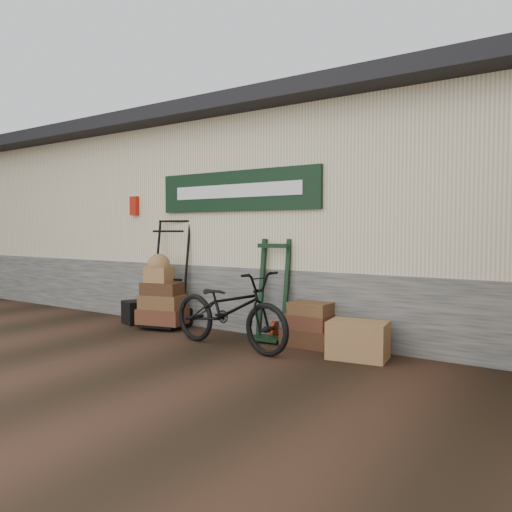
{
  "coord_description": "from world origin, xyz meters",
  "views": [
    {
      "loc": [
        3.76,
        -4.54,
        1.42
      ],
      "look_at": [
        0.08,
        0.9,
        1.07
      ],
      "focal_mm": 35.0,
      "sensor_mm": 36.0,
      "label": 1
    }
  ],
  "objects_px": {
    "green_barrow": "(272,290)",
    "suitcase_stack": "(308,324)",
    "porter_trolley": "(168,272)",
    "bicycle": "(229,305)",
    "wicker_hamper": "(358,340)",
    "black_trunk": "(135,312)"
  },
  "relations": [
    {
      "from": "suitcase_stack",
      "to": "bicycle",
      "type": "height_order",
      "value": "bicycle"
    },
    {
      "from": "green_barrow",
      "to": "bicycle",
      "type": "bearing_deg",
      "value": -110.09
    },
    {
      "from": "wicker_hamper",
      "to": "suitcase_stack",
      "type": "bearing_deg",
      "value": 162.41
    },
    {
      "from": "porter_trolley",
      "to": "green_barrow",
      "type": "bearing_deg",
      "value": -11.07
    },
    {
      "from": "black_trunk",
      "to": "green_barrow",
      "type": "bearing_deg",
      "value": 5.59
    },
    {
      "from": "bicycle",
      "to": "porter_trolley",
      "type": "bearing_deg",
      "value": 75.99
    },
    {
      "from": "porter_trolley",
      "to": "bicycle",
      "type": "distance_m",
      "value": 1.68
    },
    {
      "from": "wicker_hamper",
      "to": "porter_trolley",
      "type": "bearing_deg",
      "value": 176.7
    },
    {
      "from": "suitcase_stack",
      "to": "wicker_hamper",
      "type": "bearing_deg",
      "value": -17.59
    },
    {
      "from": "green_barrow",
      "to": "suitcase_stack",
      "type": "relative_size",
      "value": 2.1
    },
    {
      "from": "porter_trolley",
      "to": "suitcase_stack",
      "type": "distance_m",
      "value": 2.34
    },
    {
      "from": "porter_trolley",
      "to": "bicycle",
      "type": "bearing_deg",
      "value": -34.4
    },
    {
      "from": "black_trunk",
      "to": "suitcase_stack",
      "type": "bearing_deg",
      "value": 3.9
    },
    {
      "from": "bicycle",
      "to": "green_barrow",
      "type": "bearing_deg",
      "value": -9.24
    },
    {
      "from": "green_barrow",
      "to": "suitcase_stack",
      "type": "height_order",
      "value": "green_barrow"
    },
    {
      "from": "wicker_hamper",
      "to": "black_trunk",
      "type": "xyz_separation_m",
      "value": [
        -3.6,
        0.04,
        -0.03
      ]
    },
    {
      "from": "porter_trolley",
      "to": "wicker_hamper",
      "type": "relative_size",
      "value": 2.52
    },
    {
      "from": "porter_trolley",
      "to": "black_trunk",
      "type": "xyz_separation_m",
      "value": [
        -0.57,
        -0.13,
        -0.63
      ]
    },
    {
      "from": "black_trunk",
      "to": "bicycle",
      "type": "relative_size",
      "value": 0.19
    },
    {
      "from": "porter_trolley",
      "to": "suitcase_stack",
      "type": "xyz_separation_m",
      "value": [
        2.28,
        0.06,
        -0.53
      ]
    },
    {
      "from": "suitcase_stack",
      "to": "wicker_hamper",
      "type": "distance_m",
      "value": 0.78
    },
    {
      "from": "green_barrow",
      "to": "bicycle",
      "type": "xyz_separation_m",
      "value": [
        -0.19,
        -0.67,
        -0.13
      ]
    }
  ]
}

